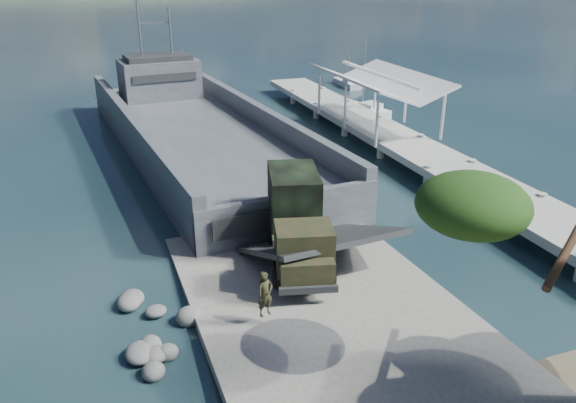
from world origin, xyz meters
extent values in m
plane|color=#173039|center=(0.00, 0.00, 0.00)|extent=(1400.00, 1400.00, 0.00)
cube|color=slate|center=(0.00, -1.00, 0.25)|extent=(10.00, 18.00, 0.50)
cube|color=#B2B3A8|center=(13.00, 18.00, 1.00)|extent=(4.00, 44.00, 0.50)
cube|color=#43494E|center=(-0.56, 22.08, 0.49)|extent=(12.69, 33.33, 2.71)
cube|color=#43494E|center=(-5.10, 21.66, 2.50)|extent=(3.61, 32.50, 1.41)
cube|color=#43494E|center=(3.98, 22.49, 2.50)|extent=(3.61, 32.50, 1.41)
cube|color=#43494E|center=(0.91, 5.96, 1.09)|extent=(9.77, 1.32, 2.82)
cube|color=#43494E|center=(-1.55, 32.89, 3.48)|extent=(6.88, 4.92, 3.26)
cube|color=#282B2D|center=(-1.55, 32.89, 5.32)|extent=(5.72, 3.95, 0.43)
cylinder|color=gray|center=(-2.84, 32.77, 7.82)|extent=(0.17, 0.17, 5.43)
cylinder|color=gray|center=(-0.25, 33.01, 7.28)|extent=(0.17, 0.17, 4.34)
cylinder|color=black|center=(-1.34, 1.29, 1.10)|extent=(0.70, 1.26, 1.19)
cylinder|color=black|center=(0.71, 0.76, 1.10)|extent=(0.70, 1.26, 1.19)
cylinder|color=black|center=(-0.56, 4.31, 1.10)|extent=(0.70, 1.26, 1.19)
cylinder|color=black|center=(1.48, 3.79, 1.10)|extent=(0.70, 1.26, 1.19)
cylinder|color=black|center=(-0.11, 6.09, 1.10)|extent=(0.70, 1.26, 1.19)
cylinder|color=black|center=(1.94, 5.57, 1.10)|extent=(0.70, 1.26, 1.19)
cube|color=black|center=(0.32, 3.52, 1.24)|extent=(3.69, 7.27, 0.23)
cube|color=black|center=(-0.29, 1.12, 2.20)|extent=(2.68, 2.35, 1.84)
cube|color=black|center=(-0.56, 0.05, 1.74)|extent=(2.25, 1.32, 0.92)
cube|color=black|center=(0.64, 4.77, 1.56)|extent=(3.27, 4.66, 0.32)
cube|color=black|center=(0.69, 4.94, 2.89)|extent=(3.00, 3.93, 2.30)
cube|color=#282B2D|center=(-0.68, -0.40, 1.19)|extent=(2.28, 0.79, 0.28)
imported|color=black|center=(-2.62, -1.02, 1.38)|extent=(0.74, 0.59, 1.76)
cube|color=white|center=(16.00, 27.92, 0.27)|extent=(3.18, 6.07, 0.95)
cube|color=white|center=(16.28, 26.89, 0.90)|extent=(1.88, 2.03, 0.64)
cylinder|color=gray|center=(16.00, 27.92, 3.71)|extent=(0.11, 0.11, 6.36)
cube|color=white|center=(20.14, 40.00, 0.23)|extent=(1.56, 5.04, 0.82)
cube|color=white|center=(20.12, 39.09, 0.77)|extent=(1.30, 1.48, 0.55)
cylinder|color=gray|center=(20.14, 40.00, 3.19)|extent=(0.09, 0.09, 5.46)
ellipsoid|color=#1D3D10|center=(2.22, -5.56, 6.42)|extent=(3.21, 3.21, 1.83)
camera|label=1|loc=(-7.71, -17.58, 12.74)|focal=35.00mm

